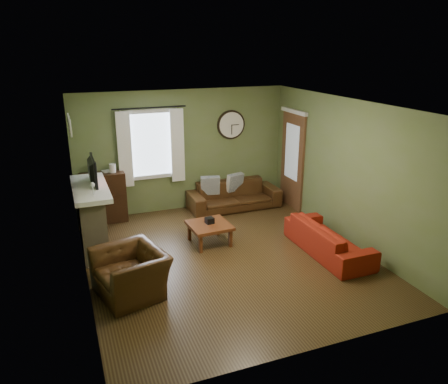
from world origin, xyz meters
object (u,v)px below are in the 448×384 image
object	(u,v)px
bookshelf	(104,198)
coffee_table	(209,234)
sofa_red	(328,238)
sofa_brown	(234,195)
armchair	(131,273)

from	to	relation	value
bookshelf	coffee_table	size ratio (longest dim) A/B	1.44
sofa_red	coffee_table	distance (m)	2.12
sofa_brown	coffee_table	xyz separation A→B (m)	(-1.11, -1.55, -0.10)
sofa_brown	sofa_red	xyz separation A→B (m)	(0.69, -2.65, -0.02)
armchair	coffee_table	xyz separation A→B (m)	(1.62, 1.19, -0.14)
bookshelf	sofa_red	size ratio (longest dim) A/B	0.56
bookshelf	sofa_brown	size ratio (longest dim) A/B	0.51
bookshelf	sofa_brown	xyz separation A→B (m)	(2.77, -0.21, -0.22)
coffee_table	sofa_brown	bearing A→B (deg)	54.20
bookshelf	armchair	size ratio (longest dim) A/B	1.01
bookshelf	sofa_red	bearing A→B (deg)	-39.55
sofa_red	armchair	world-z (taller)	armchair
bookshelf	coffee_table	bearing A→B (deg)	-46.66
sofa_brown	armchair	xyz separation A→B (m)	(-2.74, -2.73, 0.04)
bookshelf	sofa_brown	world-z (taller)	bookshelf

